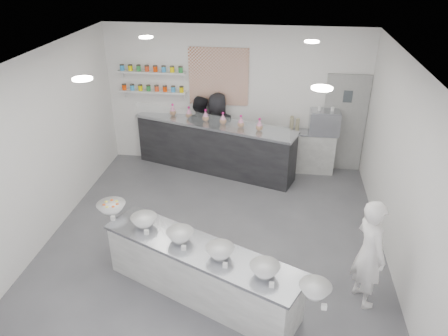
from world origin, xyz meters
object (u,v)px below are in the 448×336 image
at_px(prep_counter, 200,272).
at_px(espresso_machine, 324,122).
at_px(espresso_ledge, 305,151).
at_px(woman_prep, 369,253).
at_px(staff_right, 218,130).
at_px(staff_left, 200,131).
at_px(back_bar, 215,147).

xyz_separation_m(prep_counter, espresso_machine, (1.87, 4.01, 0.74)).
relative_size(espresso_ledge, woman_prep, 0.76).
bearing_deg(staff_right, prep_counter, 87.55).
relative_size(espresso_ledge, staff_right, 0.74).
distance_m(espresso_ledge, woman_prep, 3.89).
xyz_separation_m(espresso_ledge, woman_prep, (0.68, -3.81, 0.34)).
relative_size(espresso_machine, staff_right, 0.37).
relative_size(prep_counter, staff_right, 1.78).
height_order(espresso_ledge, staff_left, staff_left).
bearing_deg(espresso_ledge, prep_counter, -111.06).
distance_m(back_bar, espresso_machine, 2.35).
relative_size(espresso_ledge, espresso_machine, 1.98).
distance_m(espresso_machine, woman_prep, 3.84).
xyz_separation_m(prep_counter, woman_prep, (2.23, 0.20, 0.40)).
xyz_separation_m(espresso_ledge, staff_right, (-1.90, 0.04, 0.37)).
distance_m(espresso_machine, staff_left, 2.65).
xyz_separation_m(prep_counter, staff_left, (-0.75, 4.05, 0.38)).
bearing_deg(back_bar, espresso_machine, 23.12).
distance_m(prep_counter, woman_prep, 2.27).
bearing_deg(back_bar, espresso_ledge, 24.03).
bearing_deg(staff_right, espresso_ledge, 171.43).
height_order(back_bar, staff_left, staff_left).
height_order(espresso_machine, woman_prep, woman_prep).
bearing_deg(prep_counter, staff_left, 125.40).
relative_size(espresso_machine, staff_left, 0.39).
distance_m(espresso_ledge, staff_right, 1.94).
bearing_deg(staff_left, espresso_ledge, -161.18).
bearing_deg(staff_right, woman_prep, 116.42).
distance_m(prep_counter, staff_left, 4.14).
height_order(espresso_ledge, espresso_machine, espresso_machine).
height_order(prep_counter, espresso_machine, espresso_machine).
bearing_deg(staff_right, espresso_machine, 171.59).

